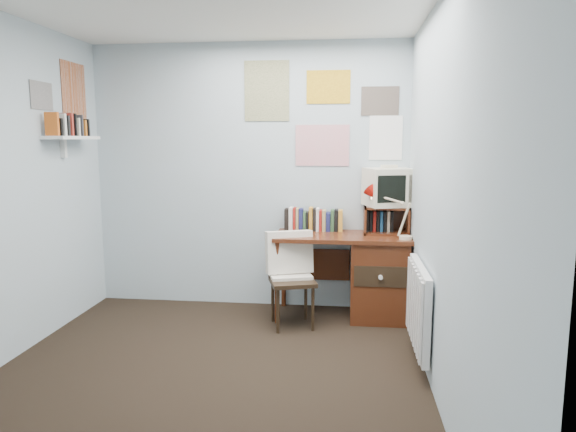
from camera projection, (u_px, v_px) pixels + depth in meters
The scene contains 13 objects.
ground at pixel (201, 387), 3.36m from camera, with size 3.50×3.50×0.00m, color black.
back_wall at pixel (249, 177), 4.90m from camera, with size 3.00×0.02×2.50m, color #A3B5BB.
right_wall at pixel (444, 201), 3.01m from camera, with size 0.02×3.50×2.50m, color #A3B5BB.
desk at pixel (372, 274), 4.62m from camera, with size 1.20×0.55×0.76m.
desk_chair at pixel (292, 282), 4.40m from camera, with size 0.40×0.39×0.79m, color black.
desk_lamp at pixel (406, 216), 4.35m from camera, with size 0.28×0.24×0.41m, color #B6140C.
tv_riser at pixel (386, 220), 4.65m from camera, with size 0.40×0.30×0.25m, color #522412.
crt_tv at pixel (389, 185), 4.62m from camera, with size 0.39×0.36×0.37m, color beige.
book_row at pixel (317, 219), 4.79m from camera, with size 0.60×0.14×0.22m, color #522412.
radiator at pixel (419, 306), 3.67m from camera, with size 0.09×0.80×0.60m, color white.
wall_shelf at pixel (72, 138), 4.36m from camera, with size 0.20×0.62×0.24m, color white.
posters_back at pixel (323, 113), 4.72m from camera, with size 1.20×0.01×0.90m, color white.
posters_left at pixel (58, 92), 4.31m from camera, with size 0.01×0.70×0.60m, color white.
Camera 1 is at (0.93, -3.07, 1.60)m, focal length 32.00 mm.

